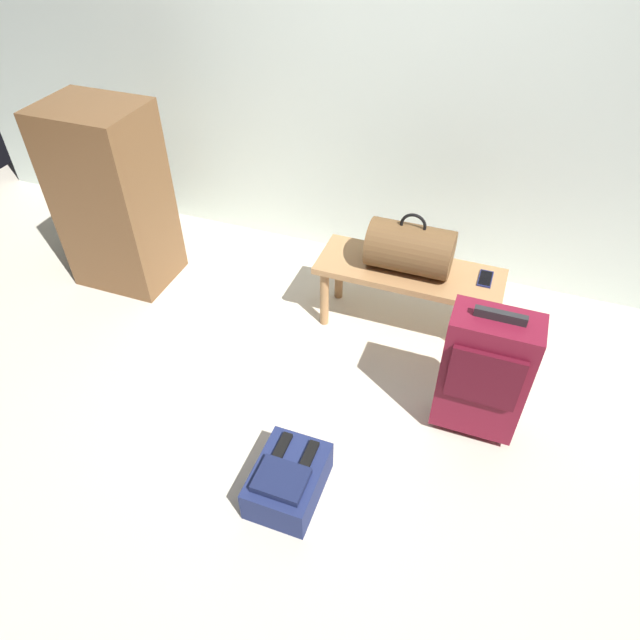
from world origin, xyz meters
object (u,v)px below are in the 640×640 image
bench (409,278)px  backpack_navy (288,480)px  duffel_bag_brown (410,248)px  side_cabinet (113,199)px  suitcase_upright_burgundy (484,373)px  cell_phone (485,279)px

bench → backpack_navy: bench is taller
bench → duffel_bag_brown: size_ratio=2.27×
duffel_bag_brown → side_cabinet: size_ratio=0.40×
bench → backpack_navy: size_ratio=2.63×
bench → backpack_navy: (-0.21, -1.23, -0.25)m
suitcase_upright_burgundy → backpack_navy: 0.98m
cell_phone → duffel_bag_brown: bearing=-173.2°
duffel_bag_brown → side_cabinet: side_cabinet is taller
bench → duffel_bag_brown: bearing=-180.0°
side_cabinet → backpack_navy: bearing=-35.6°
duffel_bag_brown → cell_phone: duffel_bag_brown is taller
duffel_bag_brown → side_cabinet: bearing=-176.3°
suitcase_upright_burgundy → side_cabinet: 2.31m
duffel_bag_brown → suitcase_upright_burgundy: duffel_bag_brown is taller
cell_phone → side_cabinet: (-2.16, -0.16, 0.13)m
bench → duffel_bag_brown: 0.20m
duffel_bag_brown → suitcase_upright_burgundy: 0.79m
bench → cell_phone: bearing=7.0°
cell_phone → bench: bearing=-173.0°
backpack_navy → side_cabinet: bearing=144.4°
cell_phone → side_cabinet: size_ratio=0.13×
side_cabinet → suitcase_upright_burgundy: bearing=-12.0°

